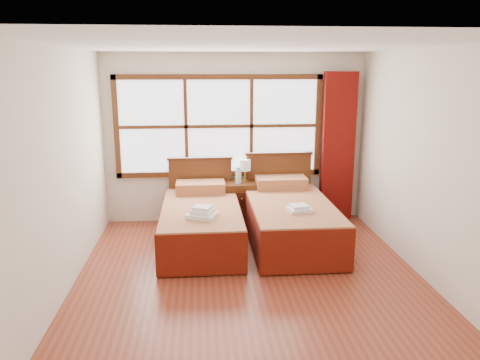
{
  "coord_description": "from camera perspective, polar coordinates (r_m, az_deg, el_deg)",
  "views": [
    {
      "loc": [
        -0.55,
        -4.94,
        2.38
      ],
      "look_at": [
        -0.06,
        0.7,
        1.01
      ],
      "focal_mm": 35.0,
      "sensor_mm": 36.0,
      "label": 1
    }
  ],
  "objects": [
    {
      "name": "bed_right",
      "position": [
        6.58,
        6.01,
        -4.61
      ],
      "size": [
        1.12,
        2.17,
        1.09
      ],
      "color": "#431E0D",
      "rests_on": "floor"
    },
    {
      "name": "lamp",
      "position": [
        7.21,
        0.61,
        1.76
      ],
      "size": [
        0.17,
        0.17,
        0.34
      ],
      "color": "gold",
      "rests_on": "nightstand"
    },
    {
      "name": "bottle_near",
      "position": [
        7.07,
        -0.3,
        0.5
      ],
      "size": [
        0.07,
        0.07,
        0.25
      ],
      "color": "silver",
      "rests_on": "nightstand"
    },
    {
      "name": "wall_left",
      "position": [
        5.26,
        -20.89,
        0.84
      ],
      "size": [
        0.0,
        4.5,
        4.5
      ],
      "primitive_type": "plane",
      "rotation": [
        1.57,
        0.0,
        1.57
      ],
      "color": "silver",
      "rests_on": "floor"
    },
    {
      "name": "towels_left",
      "position": [
        5.86,
        -4.6,
        -4.03
      ],
      "size": [
        0.43,
        0.41,
        0.14
      ],
      "rotation": [
        0.0,
        0.0,
        -0.41
      ],
      "color": "white",
      "rests_on": "bed_left"
    },
    {
      "name": "window",
      "position": [
        7.21,
        -2.59,
        6.57
      ],
      "size": [
        3.16,
        0.06,
        1.56
      ],
      "color": "white",
      "rests_on": "wall_back"
    },
    {
      "name": "nightstand",
      "position": [
        7.25,
        0.06,
        -2.82
      ],
      "size": [
        0.5,
        0.49,
        0.66
      ],
      "color": "#512911",
      "rests_on": "floor"
    },
    {
      "name": "wall_right",
      "position": [
        5.66,
        21.9,
        1.61
      ],
      "size": [
        0.0,
        4.5,
        4.5
      ],
      "primitive_type": "plane",
      "rotation": [
        1.57,
        0.0,
        -1.57
      ],
      "color": "silver",
      "rests_on": "floor"
    },
    {
      "name": "bed_left",
      "position": [
        6.47,
        -4.76,
        -5.06
      ],
      "size": [
        1.06,
        2.08,
        1.03
      ],
      "color": "#431E0D",
      "rests_on": "floor"
    },
    {
      "name": "curtain",
      "position": [
        7.47,
        11.84,
        3.98
      ],
      "size": [
        0.5,
        0.16,
        2.3
      ],
      "primitive_type": "cube",
      "color": "maroon",
      "rests_on": "wall_back"
    },
    {
      "name": "ceiling",
      "position": [
        4.97,
        1.41,
        16.13
      ],
      "size": [
        4.5,
        4.5,
        0.0
      ],
      "primitive_type": "plane",
      "rotation": [
        3.14,
        0.0,
        0.0
      ],
      "color": "white",
      "rests_on": "wall_back"
    },
    {
      "name": "bottle_far",
      "position": [
        7.1,
        -0.09,
        0.49
      ],
      "size": [
        0.06,
        0.06,
        0.24
      ],
      "color": "silver",
      "rests_on": "nightstand"
    },
    {
      "name": "towels_right",
      "position": [
        6.03,
        7.25,
        -3.47
      ],
      "size": [
        0.32,
        0.29,
        0.08
      ],
      "rotation": [
        0.0,
        0.0,
        0.16
      ],
      "color": "white",
      "rests_on": "bed_right"
    },
    {
      "name": "wall_back",
      "position": [
        7.29,
        -0.62,
        5.07
      ],
      "size": [
        4.0,
        0.0,
        4.0
      ],
      "primitive_type": "plane",
      "rotation": [
        1.57,
        0.0,
        0.0
      ],
      "color": "silver",
      "rests_on": "floor"
    },
    {
      "name": "floor",
      "position": [
        5.51,
        1.25,
        -12.01
      ],
      "size": [
        4.5,
        4.5,
        0.0
      ],
      "primitive_type": "plane",
      "color": "brown",
      "rests_on": "ground"
    }
  ]
}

